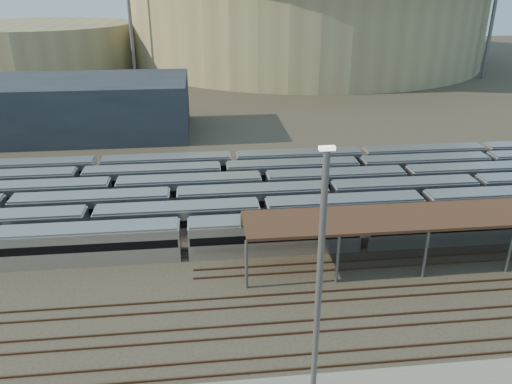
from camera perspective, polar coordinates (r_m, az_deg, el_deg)
The scene contains 9 objects.
ground at distance 47.77m, azimuth 8.85°, elevation -11.02°, with size 420.00×420.00×0.00m, color #383026.
subway_trains at distance 62.80m, azimuth 5.03°, elevation -0.19°, with size 129.17×23.90×3.60m.
empty_tracks at distance 43.85m, azimuth 10.55°, elevation -14.53°, with size 170.00×9.62×0.18m.
stadium at distance 181.93m, azimuth 5.57°, elevation 19.90°, with size 124.00×124.00×32.50m.
secondary_arena at distance 175.92m, azimuth -23.14°, elevation 15.03°, with size 56.00×56.00×14.00m, color gray.
service_building at distance 98.29m, azimuth -20.28°, elevation 9.06°, with size 42.00×20.00×10.00m, color #1E232D.
floodlight_0 at distance 149.22m, azimuth -14.37°, elevation 20.24°, with size 4.00×1.00×38.40m.
floodlight_2 at distance 160.33m, azimuth 25.69°, elevation 18.95°, with size 4.00×1.00×38.40m.
yard_light_pole at distance 28.82m, azimuth 7.07°, elevation -12.86°, with size 0.80×0.36×18.96m.
Camera 1 is at (-11.48, -37.95, 26.65)m, focal length 35.00 mm.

